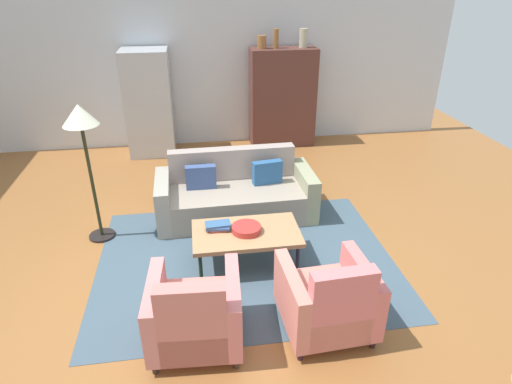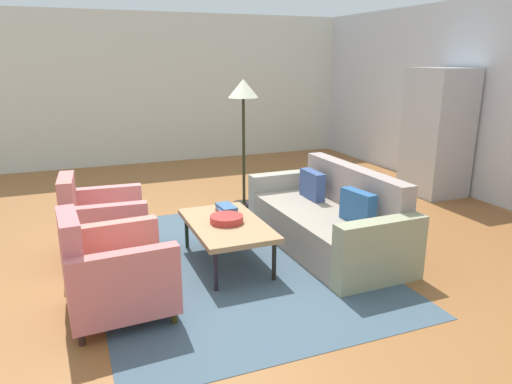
{
  "view_description": "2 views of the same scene",
  "coord_description": "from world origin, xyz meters",
  "px_view_note": "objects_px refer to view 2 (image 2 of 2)",
  "views": [
    {
      "loc": [
        -0.2,
        -3.96,
        3.02
      ],
      "look_at": [
        0.47,
        0.5,
        0.72
      ],
      "focal_mm": 30.42,
      "sensor_mm": 36.0,
      "label": 1
    },
    {
      "loc": [
        4.48,
        -1.24,
        2.0
      ],
      "look_at": [
        0.41,
        0.39,
        0.74
      ],
      "focal_mm": 33.22,
      "sensor_mm": 36.0,
      "label": 2
    }
  ],
  "objects_px": {
    "fruit_bowl": "(227,219)",
    "floor_lamp": "(243,100)",
    "armchair_left": "(99,226)",
    "refrigerator": "(437,133)",
    "armchair_right": "(110,275)",
    "couch": "(331,221)",
    "coffee_table": "(227,226)",
    "book_stack": "(226,209)"
  },
  "relations": [
    {
      "from": "armchair_left",
      "to": "floor_lamp",
      "type": "height_order",
      "value": "floor_lamp"
    },
    {
      "from": "refrigerator",
      "to": "floor_lamp",
      "type": "distance_m",
      "value": 2.95
    },
    {
      "from": "coffee_table",
      "to": "armchair_right",
      "type": "distance_m",
      "value": 1.31
    },
    {
      "from": "refrigerator",
      "to": "floor_lamp",
      "type": "bearing_deg",
      "value": -99.72
    },
    {
      "from": "floor_lamp",
      "to": "armchair_right",
      "type": "bearing_deg",
      "value": -40.34
    },
    {
      "from": "fruit_bowl",
      "to": "floor_lamp",
      "type": "relative_size",
      "value": 0.19
    },
    {
      "from": "fruit_bowl",
      "to": "refrigerator",
      "type": "height_order",
      "value": "refrigerator"
    },
    {
      "from": "armchair_right",
      "to": "fruit_bowl",
      "type": "xyz_separation_m",
      "value": [
        -0.6,
        1.17,
        0.12
      ]
    },
    {
      "from": "fruit_bowl",
      "to": "refrigerator",
      "type": "xyz_separation_m",
      "value": [
        -1.26,
        3.69,
        0.46
      ]
    },
    {
      "from": "floor_lamp",
      "to": "armchair_left",
      "type": "bearing_deg",
      "value": -60.19
    },
    {
      "from": "coffee_table",
      "to": "refrigerator",
      "type": "xyz_separation_m",
      "value": [
        -1.26,
        3.69,
        0.53
      ]
    },
    {
      "from": "book_stack",
      "to": "refrigerator",
      "type": "bearing_deg",
      "value": 104.87
    },
    {
      "from": "refrigerator",
      "to": "floor_lamp",
      "type": "relative_size",
      "value": 1.08
    },
    {
      "from": "armchair_left",
      "to": "book_stack",
      "type": "height_order",
      "value": "armchair_left"
    },
    {
      "from": "coffee_table",
      "to": "fruit_bowl",
      "type": "bearing_deg",
      "value": -0.0
    },
    {
      "from": "coffee_table",
      "to": "armchair_right",
      "type": "bearing_deg",
      "value": -62.63
    },
    {
      "from": "coffee_table",
      "to": "fruit_bowl",
      "type": "xyz_separation_m",
      "value": [
        0.0,
        -0.0,
        0.07
      ]
    },
    {
      "from": "couch",
      "to": "fruit_bowl",
      "type": "distance_m",
      "value": 1.2
    },
    {
      "from": "armchair_right",
      "to": "refrigerator",
      "type": "height_order",
      "value": "refrigerator"
    },
    {
      "from": "armchair_left",
      "to": "fruit_bowl",
      "type": "relative_size",
      "value": 2.68
    },
    {
      "from": "couch",
      "to": "refrigerator",
      "type": "relative_size",
      "value": 1.15
    },
    {
      "from": "book_stack",
      "to": "couch",
      "type": "bearing_deg",
      "value": 74.36
    },
    {
      "from": "armchair_left",
      "to": "floor_lamp",
      "type": "bearing_deg",
      "value": 123.48
    },
    {
      "from": "couch",
      "to": "floor_lamp",
      "type": "height_order",
      "value": "floor_lamp"
    },
    {
      "from": "refrigerator",
      "to": "coffee_table",
      "type": "bearing_deg",
      "value": -71.16
    },
    {
      "from": "book_stack",
      "to": "refrigerator",
      "type": "height_order",
      "value": "refrigerator"
    },
    {
      "from": "couch",
      "to": "armchair_left",
      "type": "height_order",
      "value": "armchair_left"
    },
    {
      "from": "couch",
      "to": "book_stack",
      "type": "bearing_deg",
      "value": 73.14
    },
    {
      "from": "armchair_left",
      "to": "floor_lamp",
      "type": "distance_m",
      "value": 2.55
    },
    {
      "from": "armchair_right",
      "to": "book_stack",
      "type": "height_order",
      "value": "armchair_right"
    },
    {
      "from": "coffee_table",
      "to": "couch",
      "type": "bearing_deg",
      "value": 90.09
    },
    {
      "from": "coffee_table",
      "to": "armchair_right",
      "type": "xyz_separation_m",
      "value": [
        0.6,
        -1.17,
        -0.05
      ]
    },
    {
      "from": "fruit_bowl",
      "to": "floor_lamp",
      "type": "distance_m",
      "value": 2.17
    },
    {
      "from": "coffee_table",
      "to": "refrigerator",
      "type": "height_order",
      "value": "refrigerator"
    },
    {
      "from": "coffee_table",
      "to": "armchair_left",
      "type": "xyz_separation_m",
      "value": [
        -0.6,
        -1.17,
        -0.05
      ]
    },
    {
      "from": "couch",
      "to": "fruit_bowl",
      "type": "relative_size",
      "value": 6.46
    },
    {
      "from": "couch",
      "to": "armchair_left",
      "type": "relative_size",
      "value": 2.41
    },
    {
      "from": "coffee_table",
      "to": "fruit_bowl",
      "type": "distance_m",
      "value": 0.07
    },
    {
      "from": "armchair_right",
      "to": "couch",
      "type": "bearing_deg",
      "value": 101.26
    },
    {
      "from": "armchair_left",
      "to": "fruit_bowl",
      "type": "bearing_deg",
      "value": 66.18
    },
    {
      "from": "couch",
      "to": "floor_lamp",
      "type": "relative_size",
      "value": 1.23
    },
    {
      "from": "couch",
      "to": "floor_lamp",
      "type": "bearing_deg",
      "value": 10.23
    }
  ]
}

